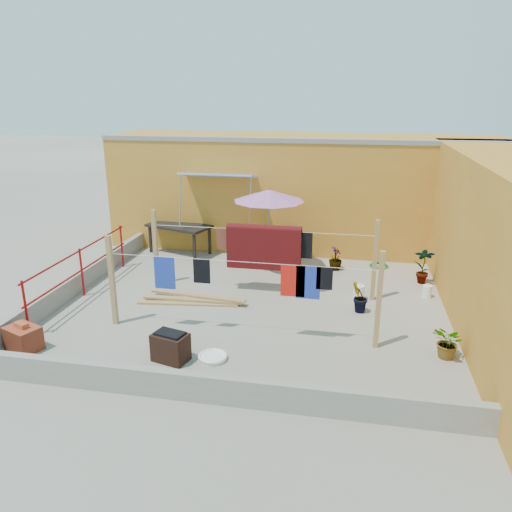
% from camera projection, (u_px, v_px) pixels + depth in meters
% --- Properties ---
extents(ground, '(80.00, 80.00, 0.00)m').
position_uv_depth(ground, '(254.00, 305.00, 10.71)').
color(ground, '#9E998E').
rests_on(ground, ground).
extents(wall_back, '(11.00, 3.27, 3.21)m').
position_uv_depth(wall_back, '(302.00, 191.00, 14.49)').
color(wall_back, '#C57D2B').
rests_on(wall_back, ground).
extents(parapet_front, '(8.30, 0.16, 0.44)m').
position_uv_depth(parapet_front, '(206.00, 388.00, 7.30)').
color(parapet_front, gray).
rests_on(parapet_front, ground).
extents(parapet_left, '(0.16, 7.30, 0.44)m').
position_uv_depth(parapet_left, '(79.00, 282.00, 11.38)').
color(parapet_left, gray).
rests_on(parapet_left, ground).
extents(red_railing, '(0.05, 4.20, 1.10)m').
position_uv_depth(red_railing, '(81.00, 265.00, 10.99)').
color(red_railing, '#A31010').
rests_on(red_railing, ground).
extents(clothesline_rig, '(5.09, 2.35, 1.80)m').
position_uv_depth(clothesline_rig, '(262.00, 252.00, 10.88)').
color(clothesline_rig, tan).
rests_on(clothesline_rig, ground).
extents(patio_umbrella, '(2.21, 2.21, 2.13)m').
position_uv_depth(patio_umbrella, '(269.00, 196.00, 12.30)').
color(patio_umbrella, gray).
rests_on(patio_umbrella, ground).
extents(outdoor_table, '(1.96, 1.41, 0.83)m').
position_uv_depth(outdoor_table, '(179.00, 227.00, 13.96)').
color(outdoor_table, black).
rests_on(outdoor_table, ground).
extents(brick_stack, '(0.71, 0.62, 0.52)m').
position_uv_depth(brick_stack, '(23.00, 338.00, 8.78)').
color(brick_stack, '#9F3F24').
rests_on(brick_stack, ground).
extents(lumber_pile, '(2.36, 0.64, 0.14)m').
position_uv_depth(lumber_pile, '(193.00, 300.00, 10.80)').
color(lumber_pile, tan).
rests_on(lumber_pile, ground).
extents(brazier, '(0.66, 0.53, 0.52)m').
position_uv_depth(brazier, '(171.00, 347.00, 8.42)').
color(brazier, black).
rests_on(brazier, ground).
extents(white_basin, '(0.51, 0.51, 0.09)m').
position_uv_depth(white_basin, '(213.00, 357.00, 8.50)').
color(white_basin, white).
rests_on(white_basin, ground).
extents(water_jug_a, '(0.20, 0.20, 0.31)m').
position_uv_depth(water_jug_a, '(427.00, 291.00, 11.08)').
color(water_jug_a, white).
rests_on(water_jug_a, ground).
extents(water_jug_b, '(0.24, 0.24, 0.38)m').
position_uv_depth(water_jug_b, '(359.00, 292.00, 10.94)').
color(water_jug_b, white).
rests_on(water_jug_b, ground).
extents(green_hose, '(0.49, 0.49, 0.07)m').
position_uv_depth(green_hose, '(379.00, 265.00, 13.08)').
color(green_hose, '#176A24').
rests_on(green_hose, ground).
extents(plant_back_a, '(0.99, 0.99, 0.84)m').
position_uv_depth(plant_back_a, '(278.00, 244.00, 13.55)').
color(plant_back_a, '#255719').
rests_on(plant_back_a, ground).
extents(plant_back_b, '(0.38, 0.38, 0.61)m').
position_uv_depth(plant_back_b, '(335.00, 258.00, 12.76)').
color(plant_back_b, '#255719').
rests_on(plant_back_b, ground).
extents(plant_right_a, '(0.50, 0.36, 0.89)m').
position_uv_depth(plant_right_a, '(424.00, 265.00, 11.81)').
color(plant_right_a, '#255719').
rests_on(plant_right_a, ground).
extents(plant_right_b, '(0.47, 0.47, 0.67)m').
position_uv_depth(plant_right_b, '(359.00, 297.00, 10.24)').
color(plant_right_b, '#255719').
rests_on(plant_right_b, ground).
extents(plant_right_c, '(0.67, 0.69, 0.58)m').
position_uv_depth(plant_right_c, '(449.00, 343.00, 8.47)').
color(plant_right_c, '#255719').
rests_on(plant_right_c, ground).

